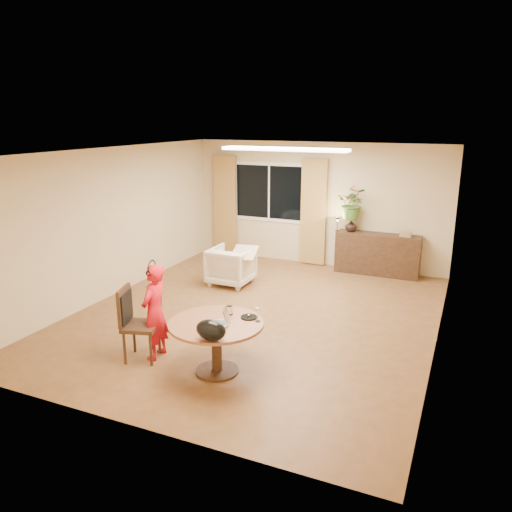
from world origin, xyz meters
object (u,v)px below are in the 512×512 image
Objects in this scene: dining_chair at (141,324)px; armchair at (231,266)px; dining_table at (216,333)px; sideboard at (377,254)px; child at (155,312)px.

dining_chair is 1.26× the size of armchair.
dining_chair reaches higher than armchair.
dining_chair reaches higher than dining_table.
dining_chair is at bearing -175.74° from dining_table.
armchair is (-0.30, 3.23, -0.14)m from dining_chair.
dining_table is 5.02m from sideboard.
sideboard reaches higher than armchair.
child is at bearing -112.38° from sideboard.
child reaches higher than dining_table.
child is at bearing 24.78° from dining_chair.
sideboard is at bearing 50.07° from dining_chair.
dining_table is at bearing -12.43° from dining_chair.
dining_table is 0.92× the size of child.
dining_table is at bearing -102.32° from sideboard.
dining_chair is 0.77× the size of child.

